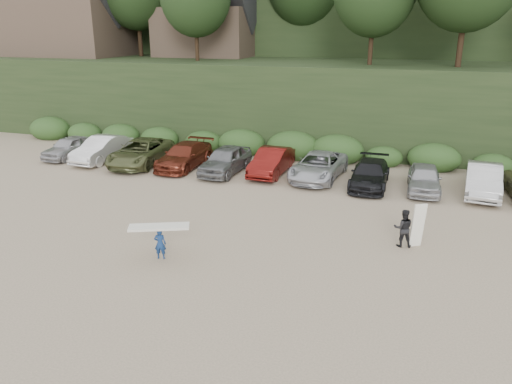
% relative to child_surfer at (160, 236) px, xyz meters
% --- Properties ---
extents(ground, '(120.00, 120.00, 0.00)m').
position_rel_child_surfer_xyz_m(ground, '(2.87, 2.20, -0.94)').
color(ground, tan).
rests_on(ground, ground).
extents(parked_cars, '(36.57, 6.28, 1.64)m').
position_rel_child_surfer_xyz_m(parked_cars, '(3.65, 12.06, -0.16)').
color(parked_cars, '#A6A7AB').
rests_on(parked_cars, ground).
extents(child_surfer, '(2.36, 1.50, 1.38)m').
position_rel_child_surfer_xyz_m(child_surfer, '(0.00, 0.00, 0.00)').
color(child_surfer, navy).
rests_on(child_surfer, ground).
extents(adult_surfer, '(1.29, 0.74, 1.89)m').
position_rel_child_surfer_xyz_m(adult_surfer, '(8.92, 4.13, -0.12)').
color(adult_surfer, black).
rests_on(adult_surfer, ground).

